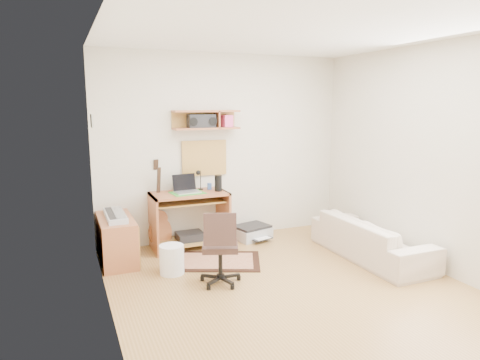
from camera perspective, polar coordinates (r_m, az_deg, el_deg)
name	(u,v)px	position (r m, az deg, el deg)	size (l,w,h in m)	color
floor	(292,290)	(4.69, 6.86, -14.19)	(3.60, 4.00, 0.01)	#A57B45
ceiling	(298,29)	(4.33, 7.62, 19.15)	(3.60, 4.00, 0.01)	white
back_wall	(224,148)	(6.13, -2.15, 4.30)	(3.60, 0.01, 2.60)	beige
left_wall	(106,178)	(3.77, -17.33, 0.23)	(0.01, 4.00, 2.60)	beige
right_wall	(431,158)	(5.44, 23.97, 2.71)	(0.01, 4.00, 2.60)	beige
wall_shelf	(206,120)	(5.88, -4.49, 7.94)	(0.90, 0.25, 0.26)	#A7603B
cork_board	(204,158)	(6.02, -4.74, 2.92)	(0.64, 0.03, 0.49)	#A47F52
wall_photo	(92,121)	(5.22, -18.99, 7.39)	(0.02, 0.20, 0.15)	#4C8CBF
desk	(190,220)	(5.85, -6.69, -5.27)	(1.00, 0.55, 0.75)	#A7603B
laptop	(187,184)	(5.71, -7.00, -0.53)	(0.32, 0.32, 0.24)	silver
speaker	(218,183)	(5.81, -2.89, -0.41)	(0.10, 0.10, 0.22)	black
desk_lamp	(201,180)	(5.93, -5.24, 0.03)	(0.09, 0.09, 0.27)	black
pencil_cup	(209,186)	(5.94, -4.06, -0.84)	(0.06, 0.06, 0.09)	#385BA9
boombox	(201,121)	(5.85, -5.14, 7.73)	(0.36, 0.17, 0.19)	black
rug	(216,261)	(5.40, -3.14, -10.61)	(1.06, 0.71, 0.01)	#C9AD87
task_chair	(220,246)	(4.66, -2.63, -8.73)	(0.42, 0.42, 0.83)	#35241F
cabinet	(117,240)	(5.53, -16.01, -7.58)	(0.40, 0.90, 0.55)	#A7603B
music_keyboard	(115,215)	(5.45, -16.16, -4.51)	(0.22, 0.70, 0.06)	#B2B5BA
guitar	(159,204)	(5.84, -10.63, -3.17)	(0.32, 0.20, 1.19)	#A15A31
waste_basket	(172,259)	(5.04, -9.00, -10.34)	(0.28, 0.28, 0.33)	white
printer	(252,233)	(6.24, 1.56, -6.99)	(0.49, 0.38, 0.19)	#A5A8AA
sofa	(371,232)	(5.67, 16.95, -6.56)	(1.72, 0.50, 0.67)	#C3B09A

